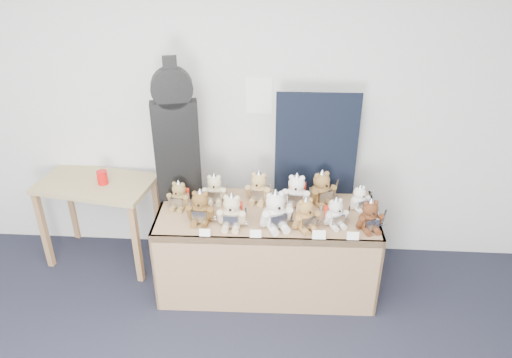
# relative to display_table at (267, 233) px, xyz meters

# --- Properties ---
(room_shell) EXTENTS (6.00, 6.00, 6.00)m
(room_shell) POSITION_rel_display_table_xyz_m (-0.10, 0.61, 0.90)
(room_shell) COLOR white
(room_shell) RESTS_ON floor
(display_table) EXTENTS (1.72, 0.75, 0.71)m
(display_table) POSITION_rel_display_table_xyz_m (0.00, 0.00, 0.00)
(display_table) COLOR #926C4A
(display_table) RESTS_ON floor
(side_table) EXTENTS (1.01, 0.67, 0.78)m
(side_table) POSITION_rel_display_table_xyz_m (-1.45, 0.33, 0.09)
(side_table) COLOR #958350
(side_table) RESTS_ON floor
(guitar_case) EXTENTS (0.36, 0.18, 1.15)m
(guitar_case) POSITION_rel_display_table_xyz_m (-0.71, 0.25, 0.72)
(guitar_case) COLOR black
(guitar_case) RESTS_ON display_table
(navy_board) EXTENTS (0.65, 0.03, 0.86)m
(navy_board) POSITION_rel_display_table_xyz_m (0.37, 0.40, 0.59)
(navy_board) COLOR black
(navy_board) RESTS_ON display_table
(red_cup) EXTENTS (0.09, 0.09, 0.11)m
(red_cup) POSITION_rel_display_table_xyz_m (-1.37, 0.31, 0.28)
(red_cup) COLOR red
(red_cup) RESTS_ON side_table
(teddy_front_far_left) EXTENTS (0.24, 0.19, 0.29)m
(teddy_front_far_left) POSITION_rel_display_table_xyz_m (-0.49, -0.09, 0.27)
(teddy_front_far_left) COLOR brown
(teddy_front_far_left) RESTS_ON display_table
(teddy_front_left) EXTENTS (0.24, 0.20, 0.30)m
(teddy_front_left) POSITION_rel_display_table_xyz_m (-0.25, -0.13, 0.27)
(teddy_front_left) COLOR #C9B28E
(teddy_front_left) RESTS_ON display_table
(teddy_front_centre) EXTENTS (0.27, 0.26, 0.33)m
(teddy_front_centre) POSITION_rel_display_table_xyz_m (0.07, -0.12, 0.29)
(teddy_front_centre) COLOR silver
(teddy_front_centre) RESTS_ON display_table
(teddy_front_right) EXTENTS (0.23, 0.22, 0.28)m
(teddy_front_right) POSITION_rel_display_table_xyz_m (0.29, -0.13, 0.27)
(teddy_front_right) COLOR olive
(teddy_front_right) RESTS_ON display_table
(teddy_front_far_right) EXTENTS (0.21, 0.20, 0.25)m
(teddy_front_far_right) POSITION_rel_display_table_xyz_m (0.51, -0.07, 0.25)
(teddy_front_far_right) COLOR silver
(teddy_front_far_right) RESTS_ON display_table
(teddy_front_end) EXTENTS (0.23, 0.20, 0.27)m
(teddy_front_end) POSITION_rel_display_table_xyz_m (0.75, -0.11, 0.26)
(teddy_front_end) COLOR #542F1D
(teddy_front_end) RESTS_ON display_table
(teddy_back_left) EXTENTS (0.22, 0.18, 0.26)m
(teddy_back_left) POSITION_rel_display_table_xyz_m (-0.43, 0.21, 0.26)
(teddy_back_left) COLOR beige
(teddy_back_left) RESTS_ON display_table
(teddy_back_centre_left) EXTENTS (0.23, 0.21, 0.29)m
(teddy_back_centre_left) POSITION_rel_display_table_xyz_m (-0.08, 0.24, 0.27)
(teddy_back_centre_left) COLOR tan
(teddy_back_centre_left) RESTS_ON display_table
(teddy_back_centre_right) EXTENTS (0.25, 0.22, 0.30)m
(teddy_back_centre_right) POSITION_rel_display_table_xyz_m (0.22, 0.19, 0.27)
(teddy_back_centre_right) COLOR white
(teddy_back_centre_right) RESTS_ON display_table
(teddy_back_right) EXTENTS (0.26, 0.25, 0.31)m
(teddy_back_right) POSITION_rel_display_table_xyz_m (0.42, 0.24, 0.28)
(teddy_back_right) COLOR olive
(teddy_back_right) RESTS_ON display_table
(teddy_back_end) EXTENTS (0.18, 0.18, 0.22)m
(teddy_back_end) POSITION_rel_display_table_xyz_m (0.71, 0.17, 0.24)
(teddy_back_end) COLOR white
(teddy_back_end) RESTS_ON display_table
(teddy_back_far_left) EXTENTS (0.21, 0.19, 0.25)m
(teddy_back_far_left) POSITION_rel_display_table_xyz_m (-0.69, 0.10, 0.25)
(teddy_back_far_left) COLOR olive
(teddy_back_far_left) RESTS_ON display_table
(entry_card_a) EXTENTS (0.08, 0.02, 0.06)m
(entry_card_a) POSITION_rel_display_table_xyz_m (-0.44, -0.28, 0.18)
(entry_card_a) COLOR white
(entry_card_a) RESTS_ON display_table
(entry_card_b) EXTENTS (0.08, 0.02, 0.06)m
(entry_card_b) POSITION_rel_display_table_xyz_m (-0.07, -0.27, 0.19)
(entry_card_b) COLOR white
(entry_card_b) RESTS_ON display_table
(entry_card_c) EXTENTS (0.09, 0.02, 0.07)m
(entry_card_c) POSITION_rel_display_table_xyz_m (0.38, -0.26, 0.19)
(entry_card_c) COLOR white
(entry_card_c) RESTS_ON display_table
(entry_card_d) EXTENTS (0.09, 0.02, 0.06)m
(entry_card_d) POSITION_rel_display_table_xyz_m (0.62, -0.25, 0.19)
(entry_card_d) COLOR white
(entry_card_d) RESTS_ON display_table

